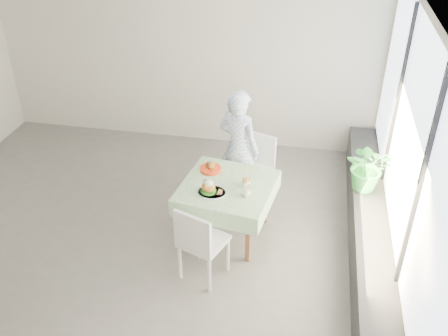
% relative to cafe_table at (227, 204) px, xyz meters
% --- Properties ---
extents(floor, '(6.00, 6.00, 0.00)m').
position_rel_cafe_table_xyz_m(floor, '(-1.11, -0.14, -0.46)').
color(floor, '#585553').
rests_on(floor, ground).
extents(ceiling, '(6.00, 6.00, 0.00)m').
position_rel_cafe_table_xyz_m(ceiling, '(-1.11, -0.14, 2.34)').
color(ceiling, white).
rests_on(ceiling, ground).
extents(wall_back, '(6.00, 0.02, 2.80)m').
position_rel_cafe_table_xyz_m(wall_back, '(-1.11, 2.36, 0.94)').
color(wall_back, beige).
rests_on(wall_back, ground).
extents(wall_front, '(6.00, 0.02, 2.80)m').
position_rel_cafe_table_xyz_m(wall_front, '(-1.11, -2.64, 0.94)').
color(wall_front, beige).
rests_on(wall_front, ground).
extents(wall_right, '(0.02, 5.00, 2.80)m').
position_rel_cafe_table_xyz_m(wall_right, '(1.89, -0.14, 0.94)').
color(wall_right, beige).
rests_on(wall_right, ground).
extents(window_pane, '(0.01, 4.80, 2.18)m').
position_rel_cafe_table_xyz_m(window_pane, '(1.86, -0.14, 1.19)').
color(window_pane, '#D1E0F9').
rests_on(window_pane, ground).
extents(window_ledge, '(0.40, 4.80, 0.50)m').
position_rel_cafe_table_xyz_m(window_ledge, '(1.69, -0.14, -0.21)').
color(window_ledge, black).
rests_on(window_ledge, ground).
extents(cafe_table, '(1.18, 1.18, 0.74)m').
position_rel_cafe_table_xyz_m(cafe_table, '(0.00, 0.00, 0.00)').
color(cafe_table, brown).
rests_on(cafe_table, ground).
extents(chair_far, '(0.56, 0.56, 0.93)m').
position_rel_cafe_table_xyz_m(chair_far, '(0.21, 0.80, -0.17)').
color(chair_far, white).
rests_on(chair_far, ground).
extents(chair_near, '(0.58, 0.58, 0.95)m').
position_rel_cafe_table_xyz_m(chair_near, '(-0.13, -0.75, -0.17)').
color(chair_near, white).
rests_on(chair_near, ground).
extents(diner, '(0.70, 0.60, 1.62)m').
position_rel_cafe_table_xyz_m(diner, '(0.01, 0.75, 0.35)').
color(diner, '#8BA2DE').
rests_on(diner, ground).
extents(main_dish, '(0.33, 0.33, 0.17)m').
position_rel_cafe_table_xyz_m(main_dish, '(-0.16, -0.21, 0.34)').
color(main_dish, white).
rests_on(main_dish, cafe_table).
extents(juice_cup_orange, '(0.10, 0.10, 0.29)m').
position_rel_cafe_table_xyz_m(juice_cup_orange, '(0.23, 0.02, 0.35)').
color(juice_cup_orange, white).
rests_on(juice_cup_orange, cafe_table).
extents(juice_cup_lemonade, '(0.10, 0.10, 0.28)m').
position_rel_cafe_table_xyz_m(juice_cup_lemonade, '(0.25, -0.18, 0.35)').
color(juice_cup_lemonade, white).
rests_on(juice_cup_lemonade, cafe_table).
extents(second_dish, '(0.26, 0.26, 0.12)m').
position_rel_cafe_table_xyz_m(second_dish, '(-0.26, 0.27, 0.32)').
color(second_dish, red).
rests_on(second_dish, cafe_table).
extents(potted_plant, '(0.58, 0.51, 0.63)m').
position_rel_cafe_table_xyz_m(potted_plant, '(1.63, 0.60, 0.36)').
color(potted_plant, '#2A7F38').
rests_on(potted_plant, window_ledge).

